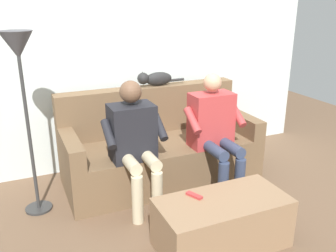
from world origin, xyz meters
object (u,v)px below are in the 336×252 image
(coffee_table, at_px, (222,223))
(person_right_seated, at_px, (134,138))
(remote_red, at_px, (194,195))
(floor_lamp, at_px, (20,64))
(couch, at_px, (159,149))
(cat_on_backrest, at_px, (155,79))
(person_left_seated, at_px, (214,127))

(coffee_table, height_order, person_right_seated, person_right_seated)
(person_right_seated, height_order, remote_red, person_right_seated)
(remote_red, height_order, floor_lamp, floor_lamp)
(person_right_seated, bearing_deg, remote_red, 107.02)
(couch, height_order, cat_on_backrest, cat_on_backrest)
(coffee_table, distance_m, floor_lamp, 2.04)
(couch, height_order, coffee_table, couch)
(floor_lamp, bearing_deg, couch, -172.94)
(couch, bearing_deg, cat_on_backrest, -104.30)
(couch, relative_size, floor_lamp, 1.24)
(cat_on_backrest, distance_m, floor_lamp, 1.44)
(cat_on_backrest, distance_m, remote_red, 1.57)
(couch, distance_m, person_right_seated, 0.67)
(cat_on_backrest, bearing_deg, remote_red, 80.08)
(person_left_seated, bearing_deg, coffee_table, 64.15)
(coffee_table, bearing_deg, person_left_seated, -115.85)
(remote_red, bearing_deg, person_right_seated, -7.58)
(person_right_seated, relative_size, cat_on_backrest, 2.16)
(person_right_seated, bearing_deg, coffee_table, 115.04)
(remote_red, xyz_separation_m, floor_lamp, (1.09, -0.99, 0.93))
(coffee_table, distance_m, cat_on_backrest, 1.76)
(coffee_table, height_order, remote_red, remote_red)
(person_right_seated, height_order, cat_on_backrest, person_right_seated)
(floor_lamp, bearing_deg, person_right_seated, 163.34)
(coffee_table, bearing_deg, floor_lamp, -41.62)
(person_right_seated, relative_size, floor_lamp, 0.73)
(couch, xyz_separation_m, person_left_seated, (-0.40, 0.45, 0.33))
(couch, bearing_deg, person_left_seated, 132.27)
(person_left_seated, bearing_deg, remote_red, 50.36)
(cat_on_backrest, bearing_deg, couch, 75.70)
(person_left_seated, xyz_separation_m, floor_lamp, (1.67, -0.29, 0.68))
(remote_red, bearing_deg, couch, -33.47)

